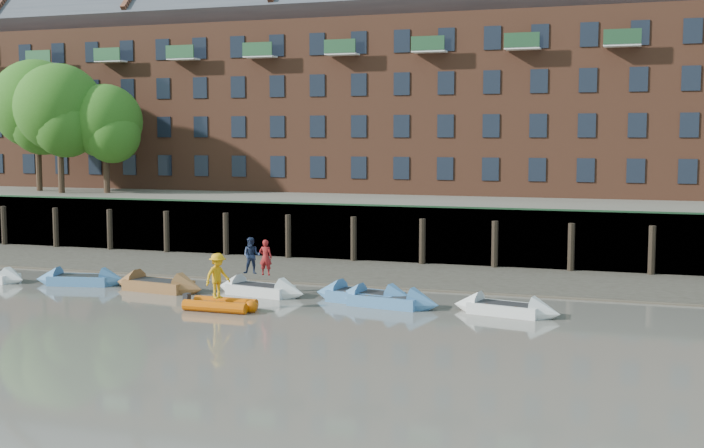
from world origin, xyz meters
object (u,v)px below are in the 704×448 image
at_px(rowboat_1, 81,280).
at_px(rowboat_4, 365,297).
at_px(person_rower_b, 252,256).
at_px(rowboat_2, 158,285).
at_px(person_rib_crew, 218,276).
at_px(rib_tender, 223,305).
at_px(rowboat_5, 386,301).
at_px(person_rower_a, 266,257).
at_px(rowboat_6, 506,309).
at_px(rowboat_3, 260,290).

relative_size(rowboat_1, rowboat_4, 0.92).
bearing_deg(rowboat_1, rowboat_4, -11.30).
bearing_deg(person_rower_b, rowboat_4, -17.72).
relative_size(rowboat_1, rowboat_2, 0.93).
xyz_separation_m(rowboat_2, person_rib_crew, (4.73, -3.26, 1.18)).
bearing_deg(rowboat_4, rib_tender, -133.57).
height_order(rowboat_2, rowboat_5, rowboat_2).
bearing_deg(rowboat_5, person_rower_a, -179.38).
distance_m(rowboat_1, rowboat_6, 20.49).
bearing_deg(person_rower_b, rowboat_2, 176.68).
distance_m(rowboat_5, rib_tender, 6.78).
bearing_deg(person_rower_b, rowboat_3, -37.56).
bearing_deg(person_rib_crew, rowboat_1, 93.17).
xyz_separation_m(rowboat_4, rowboat_6, (6.12, -0.65, -0.02)).
height_order(rowboat_3, rowboat_4, rowboat_4).
xyz_separation_m(rowboat_2, person_rower_b, (4.41, 0.72, 1.48)).
bearing_deg(rowboat_2, person_rower_b, 17.47).
relative_size(rowboat_5, person_rower_a, 3.03).
bearing_deg(rowboat_3, rowboat_4, 7.52).
relative_size(rowboat_3, person_rower_a, 2.95).
height_order(rowboat_4, person_rib_crew, person_rib_crew).
distance_m(rowboat_2, rowboat_3, 4.95).
distance_m(rowboat_1, person_rib_crew, 9.87).
height_order(rowboat_3, person_rib_crew, person_rib_crew).
xyz_separation_m(rib_tender, person_rib_crew, (-0.21, -0.02, 1.20)).
distance_m(rowboat_3, person_rower_a, 1.49).
bearing_deg(rowboat_1, rowboat_2, -14.75).
height_order(rowboat_1, person_rower_a, person_rower_a).
bearing_deg(rowboat_5, rowboat_2, -172.53).
relative_size(person_rower_a, person_rib_crew, 0.87).
distance_m(rowboat_5, person_rower_b, 6.88).
bearing_deg(person_rower_a, person_rower_b, -16.08).
xyz_separation_m(rowboat_1, rowboat_6, (20.48, -0.72, -0.00)).
relative_size(rowboat_2, person_rower_a, 3.13).
height_order(person_rower_b, person_rib_crew, person_rower_b).
bearing_deg(person_rower_a, person_rib_crew, 78.07).
xyz_separation_m(rib_tender, person_rower_b, (-0.53, 3.96, 1.50)).
relative_size(rowboat_4, rowboat_6, 1.10).
relative_size(rowboat_3, rowboat_5, 0.97).
bearing_deg(rowboat_3, rib_tender, -79.31).
distance_m(rowboat_6, person_rower_b, 11.82).
bearing_deg(rowboat_5, rib_tender, -145.24).
height_order(rowboat_4, rowboat_6, rowboat_4).
xyz_separation_m(rowboat_4, person_rower_a, (-4.80, 0.36, 1.45)).
distance_m(rowboat_1, rowboat_4, 14.37).
bearing_deg(rowboat_1, rowboat_5, -13.15).
bearing_deg(rowboat_5, rowboat_4, 164.12).
xyz_separation_m(rowboat_4, rowboat_5, (1.09, -0.50, -0.01)).
height_order(rowboat_2, person_rib_crew, person_rib_crew).
height_order(rowboat_1, rowboat_6, rowboat_1).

